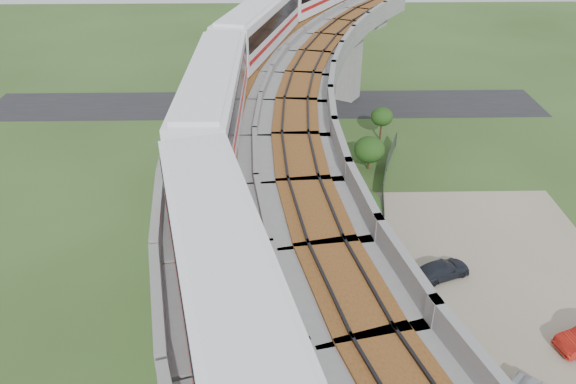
# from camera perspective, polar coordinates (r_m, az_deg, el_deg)

# --- Properties ---
(ground) EXTENTS (160.00, 160.00, 0.00)m
(ground) POSITION_cam_1_polar(r_m,az_deg,el_deg) (36.36, -2.80, -9.21)
(ground) COLOR #32491D
(ground) RESTS_ON ground
(dirt_lot) EXTENTS (18.00, 26.00, 0.04)m
(dirt_lot) POSITION_cam_1_polar(r_m,az_deg,el_deg) (37.10, 19.67, -10.37)
(dirt_lot) COLOR gray
(dirt_lot) RESTS_ON ground
(asphalt_road) EXTENTS (60.00, 8.00, 0.03)m
(asphalt_road) POSITION_cam_1_polar(r_m,az_deg,el_deg) (62.36, -2.21, 8.86)
(asphalt_road) COLOR #232326
(asphalt_road) RESTS_ON ground
(viaduct) EXTENTS (19.58, 73.98, 11.40)m
(viaduct) POSITION_cam_1_polar(r_m,az_deg,el_deg) (31.40, 3.82, 3.63)
(viaduct) COLOR #99968E
(viaduct) RESTS_ON ground
(metro_train) EXTENTS (14.28, 60.85, 3.64)m
(metro_train) POSITION_cam_1_polar(r_m,az_deg,el_deg) (36.81, -1.77, 13.35)
(metro_train) COLOR white
(metro_train) RESTS_ON ground
(fence) EXTENTS (3.87, 38.73, 1.50)m
(fence) POSITION_cam_1_polar(r_m,az_deg,el_deg) (36.87, 12.65, -7.90)
(fence) COLOR #2D382D
(fence) RESTS_ON ground
(tree_0) EXTENTS (2.08, 2.08, 3.28)m
(tree_0) POSITION_cam_1_polar(r_m,az_deg,el_deg) (53.97, 9.52, 7.56)
(tree_0) COLOR #382314
(tree_0) RESTS_ON ground
(tree_1) EXTENTS (2.65, 2.65, 3.00)m
(tree_1) POSITION_cam_1_polar(r_m,az_deg,el_deg) (48.64, 8.28, 4.29)
(tree_1) COLOR #382314
(tree_1) RESTS_ON ground
(tree_2) EXTENTS (3.05, 3.05, 3.37)m
(tree_2) POSITION_cam_1_polar(r_m,az_deg,el_deg) (40.20, 7.29, -1.42)
(tree_2) COLOR #382314
(tree_2) RESTS_ON ground
(tree_3) EXTENTS (2.64, 2.64, 2.94)m
(tree_3) POSITION_cam_1_polar(r_m,az_deg,el_deg) (34.77, 9.18, -7.95)
(tree_3) COLOR #382314
(tree_3) RESTS_ON ground
(tree_4) EXTENTS (3.13, 3.13, 3.37)m
(tree_4) POSITION_cam_1_polar(r_m,az_deg,el_deg) (28.81, 10.33, -17.62)
(tree_4) COLOR #382314
(tree_4) RESTS_ON ground
(car_dark) EXTENTS (4.12, 2.88, 1.11)m
(car_dark) POSITION_cam_1_polar(r_m,az_deg,el_deg) (37.74, 15.39, -7.60)
(car_dark) COLOR black
(car_dark) RESTS_ON dirt_lot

